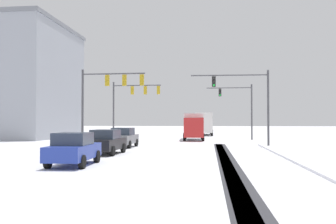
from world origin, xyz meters
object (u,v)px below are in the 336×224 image
object	(u,v)px
car_grey_lead	(123,137)
box_truck_delivery	(194,126)
traffic_signal_near_right	(246,94)
traffic_signal_far_left	(132,98)
car_blue_third	(74,149)
bus_oncoming	(204,122)
car_black_second	(106,142)
traffic_signal_near_left	(107,90)
traffic_signal_far_right	(239,102)

from	to	relation	value
car_grey_lead	box_truck_delivery	bearing A→B (deg)	67.00
traffic_signal_near_right	traffic_signal_far_left	bearing A→B (deg)	145.21
car_blue_third	traffic_signal_far_left	bearing A→B (deg)	94.56
bus_oncoming	car_grey_lead	bearing A→B (deg)	-102.72
car_grey_lead	car_black_second	distance (m)	6.27
traffic_signal_far_left	traffic_signal_near_left	world-z (taller)	same
traffic_signal_far_left	bus_oncoming	world-z (taller)	traffic_signal_far_left
traffic_signal_near_left	car_blue_third	bearing A→B (deg)	-81.76
traffic_signal_near_left	traffic_signal_far_left	bearing A→B (deg)	90.03
traffic_signal_near_right	traffic_signal_near_left	xyz separation A→B (m)	(-11.52, -1.99, 0.31)
traffic_signal_far_left	traffic_signal_far_right	bearing A→B (deg)	18.81
bus_oncoming	traffic_signal_near_right	bearing A→B (deg)	-81.25
traffic_signal_far_right	traffic_signal_near_right	world-z (taller)	same
bus_oncoming	traffic_signal_far_right	bearing A→B (deg)	-72.34
car_grey_lead	box_truck_delivery	xyz separation A→B (m)	(5.31, 12.51, 0.82)
traffic_signal_far_left	car_grey_lead	bearing A→B (deg)	-82.33
car_black_second	box_truck_delivery	bearing A→B (deg)	75.13
traffic_signal_near_left	car_blue_third	xyz separation A→B (m)	(1.76, -12.14, -3.95)
box_truck_delivery	traffic_signal_far_right	bearing A→B (deg)	13.94
traffic_signal_near_right	car_blue_third	world-z (taller)	traffic_signal_near_right
traffic_signal_near_left	car_grey_lead	distance (m)	4.17
traffic_signal_near_left	car_grey_lead	world-z (taller)	traffic_signal_near_left
traffic_signal_far_left	car_black_second	bearing A→B (deg)	-84.16
traffic_signal_near_right	car_grey_lead	world-z (taller)	traffic_signal_near_right
car_black_second	car_blue_third	size ratio (longest dim) A/B	1.00
traffic_signal_near_right	box_truck_delivery	world-z (taller)	traffic_signal_near_right
traffic_signal_far_right	car_black_second	xyz separation A→B (m)	(-10.30, -20.09, -3.57)
traffic_signal_near_right	traffic_signal_near_left	distance (m)	11.70
traffic_signal_near_right	traffic_signal_far_left	world-z (taller)	same
traffic_signal_near_left	car_black_second	distance (m)	7.39
car_grey_lead	bus_oncoming	size ratio (longest dim) A/B	0.37
car_black_second	car_blue_third	world-z (taller)	same
traffic_signal_far_right	car_grey_lead	bearing A→B (deg)	-127.54
traffic_signal_far_right	traffic_signal_near_left	world-z (taller)	same
traffic_signal_near_left	bus_oncoming	xyz separation A→B (m)	(7.54, 27.86, -2.78)
bus_oncoming	box_truck_delivery	bearing A→B (deg)	-93.50
traffic_signal_far_left	car_blue_third	distance (m)	22.56
traffic_signal_near_left	bus_oncoming	bearing A→B (deg)	74.85
traffic_signal_far_right	car_grey_lead	distance (m)	17.80
car_black_second	box_truck_delivery	size ratio (longest dim) A/B	0.55
traffic_signal_near_right	traffic_signal_far_right	bearing A→B (deg)	88.04
traffic_signal_far_right	car_grey_lead	world-z (taller)	traffic_signal_far_right
box_truck_delivery	traffic_signal_far_left	bearing A→B (deg)	-157.48
traffic_signal_far_right	bus_oncoming	world-z (taller)	traffic_signal_far_right
traffic_signal_near_left	box_truck_delivery	bearing A→B (deg)	62.56
box_truck_delivery	car_grey_lead	bearing A→B (deg)	-113.00
car_grey_lead	traffic_signal_far_right	bearing A→B (deg)	52.46
car_blue_third	traffic_signal_near_left	bearing A→B (deg)	98.24
traffic_signal_far_left	box_truck_delivery	world-z (taller)	traffic_signal_far_left
bus_oncoming	traffic_signal_near_left	bearing A→B (deg)	-105.15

